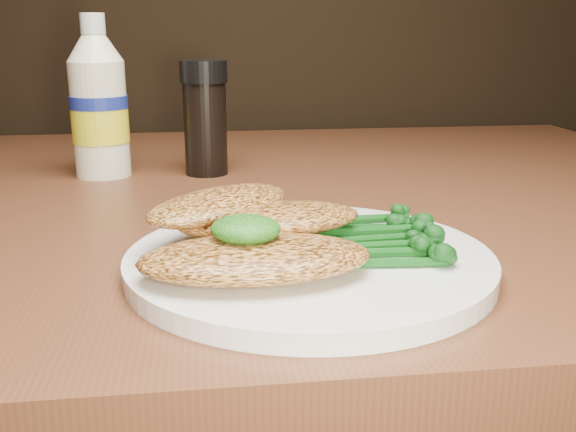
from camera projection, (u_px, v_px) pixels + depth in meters
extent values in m
cylinder|color=white|center=(309.00, 261.00, 0.45)|extent=(0.25, 0.25, 0.01)
ellipsoid|color=#D08842|center=(255.00, 258.00, 0.41)|extent=(0.15, 0.08, 0.02)
ellipsoid|color=#D08842|center=(270.00, 219.00, 0.46)|extent=(0.14, 0.09, 0.02)
ellipsoid|color=#D08842|center=(220.00, 204.00, 0.47)|extent=(0.13, 0.13, 0.02)
ellipsoid|color=black|center=(246.00, 229.00, 0.41)|extent=(0.05, 0.05, 0.02)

